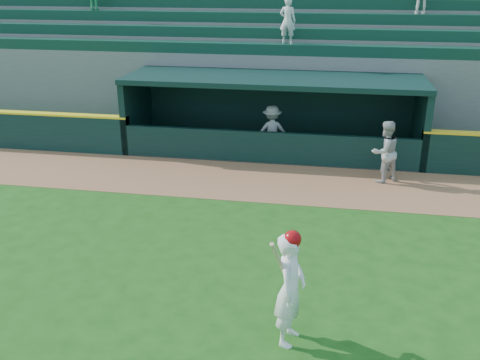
{
  "coord_description": "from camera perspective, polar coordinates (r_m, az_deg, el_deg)",
  "views": [
    {
      "loc": [
        1.88,
        -9.04,
        5.48
      ],
      "look_at": [
        0.0,
        1.6,
        1.3
      ],
      "focal_mm": 40.0,
      "sensor_mm": 36.0,
      "label": 1
    }
  ],
  "objects": [
    {
      "name": "stands",
      "position": [
        21.91,
        5.16,
        12.99
      ],
      "size": [
        34.5,
        6.27,
        7.41
      ],
      "color": "slate",
      "rests_on": "ground"
    },
    {
      "name": "dugout_player_inside",
      "position": [
        17.05,
        3.41,
        5.24
      ],
      "size": [
        1.18,
        0.86,
        1.63
      ],
      "primitive_type": "imported",
      "rotation": [
        0.0,
        0.0,
        3.41
      ],
      "color": "#AAAAA4",
      "rests_on": "ground"
    },
    {
      "name": "warning_track",
      "position": [
        15.09,
        2.18,
        -0.13
      ],
      "size": [
        40.0,
        3.0,
        0.01
      ],
      "primitive_type": "cube",
      "color": "#945E3B",
      "rests_on": "ground"
    },
    {
      "name": "dugout_player_front",
      "position": [
        15.33,
        15.19,
        2.92
      ],
      "size": [
        1.08,
        1.03,
        1.75
      ],
      "primitive_type": "imported",
      "rotation": [
        0.0,
        0.0,
        3.74
      ],
      "color": "#A9A8A3",
      "rests_on": "ground"
    },
    {
      "name": "dugout",
      "position": [
        17.63,
        3.65,
        7.59
      ],
      "size": [
        9.4,
        2.8,
        2.46
      ],
      "color": "slate",
      "rests_on": "ground"
    },
    {
      "name": "ground",
      "position": [
        10.73,
        -1.51,
        -9.55
      ],
      "size": [
        120.0,
        120.0,
        0.0
      ],
      "primitive_type": "plane",
      "color": "#1A4C13",
      "rests_on": "ground"
    },
    {
      "name": "batter_at_plate",
      "position": [
        8.42,
        5.4,
        -11.36
      ],
      "size": [
        0.58,
        0.85,
        1.95
      ],
      "color": "white",
      "rests_on": "ground"
    }
  ]
}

